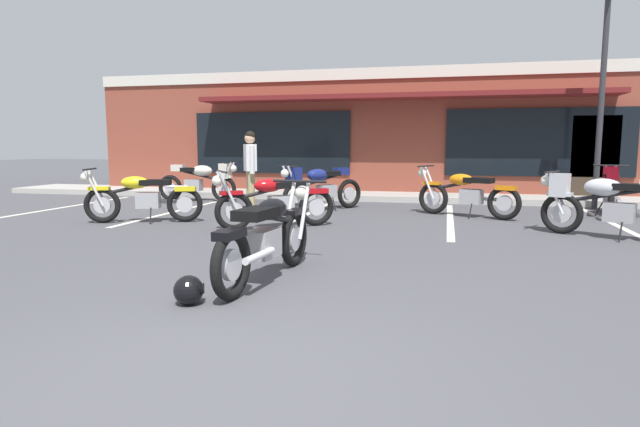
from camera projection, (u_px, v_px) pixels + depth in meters
ground_plane at (336, 257)px, 6.54m from camera, size 80.00×80.00×0.00m
sidewalk_kerb at (394, 196)px, 13.62m from camera, size 22.00×1.80×0.14m
brick_storefront_building at (406, 135)px, 16.95m from camera, size 17.57×7.15×3.42m
painted_stall_lines at (376, 217)px, 10.16m from camera, size 14.10×4.80×0.01m
motorcycle_foreground_classic at (268, 236)px, 5.34m from camera, size 0.69×2.11×0.98m
motorcycle_red_sportbike at (142, 197)px, 9.39m from camera, size 2.03×1.01×0.98m
motorcycle_black_cruiser at (605, 203)px, 7.79m from camera, size 1.92×1.26×0.98m
motorcycle_silver_naked at (466, 193)px, 10.13m from camera, size 1.95×1.20×0.98m
motorcycle_blue_standard at (275, 201)px, 8.73m from camera, size 1.80×1.47×0.98m
motorcycle_green_cafe_racer at (610, 189)px, 10.35m from camera, size 0.84×2.08×0.98m
motorcycle_orange_scrambler at (201, 180)px, 12.97m from camera, size 2.11×0.66×0.98m
motorcycle_cream_vintage at (319, 186)px, 11.06m from camera, size 1.52×1.76×0.98m
person_in_shorts_foreground at (250, 166)px, 11.10m from camera, size 0.41×0.57×1.68m
helmet_on_pavement at (189, 290)px, 4.55m from camera, size 0.26×0.26×0.26m
parking_lot_lamp_post at (606, 56)px, 11.01m from camera, size 0.24×0.76×4.98m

